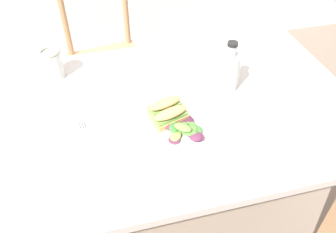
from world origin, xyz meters
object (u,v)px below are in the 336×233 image
(fork_on_napkin, at_px, (86,138))
(bottle_cold_brew, at_px, (229,73))
(plate_lunch, at_px, (171,128))
(sandwich_half_front, at_px, (171,116))
(mason_jar_iced_tea, at_px, (52,65))
(dining_table, at_px, (158,133))
(sandwich_half_back, at_px, (165,107))
(chair_wooden_far, at_px, (107,60))

(fork_on_napkin, relative_size, bottle_cold_brew, 0.97)
(plate_lunch, bearing_deg, bottle_cold_brew, 32.14)
(plate_lunch, xyz_separation_m, sandwich_half_front, (0.00, 0.02, 0.03))
(sandwich_half_front, xyz_separation_m, mason_jar_iced_tea, (-0.36, 0.38, 0.01))
(fork_on_napkin, bearing_deg, dining_table, 19.15)
(dining_table, height_order, sandwich_half_front, sandwich_half_front)
(sandwich_half_back, relative_size, mason_jar_iced_tea, 1.06)
(chair_wooden_far, xyz_separation_m, plate_lunch, (0.13, -0.92, 0.30))
(bottle_cold_brew, relative_size, mason_jar_iced_tea, 1.64)
(sandwich_half_back, bearing_deg, sandwich_half_front, -82.90)
(sandwich_half_front, bearing_deg, plate_lunch, -101.20)
(dining_table, bearing_deg, sandwich_half_back, -66.82)
(plate_lunch, distance_m, mason_jar_iced_tea, 0.54)
(dining_table, xyz_separation_m, sandwich_half_back, (0.02, -0.04, 0.16))
(sandwich_half_front, height_order, bottle_cold_brew, bottle_cold_brew)
(plate_lunch, relative_size, fork_on_napkin, 1.57)
(chair_wooden_far, relative_size, mason_jar_iced_tea, 7.42)
(fork_on_napkin, distance_m, mason_jar_iced_tea, 0.39)
(chair_wooden_far, height_order, bottle_cold_brew, bottle_cold_brew)
(dining_table, xyz_separation_m, chair_wooden_far, (-0.11, 0.81, -0.17))
(plate_lunch, xyz_separation_m, mason_jar_iced_tea, (-0.36, 0.40, 0.05))
(sandwich_half_front, relative_size, bottle_cold_brew, 0.65)
(dining_table, bearing_deg, sandwich_half_front, -75.64)
(dining_table, relative_size, plate_lunch, 4.86)
(bottle_cold_brew, bearing_deg, mason_jar_iced_tea, 159.13)
(sandwich_half_front, height_order, sandwich_half_back, same)
(plate_lunch, distance_m, fork_on_napkin, 0.27)
(dining_table, distance_m, bottle_cold_brew, 0.34)
(chair_wooden_far, height_order, sandwich_half_front, chair_wooden_far)
(chair_wooden_far, bearing_deg, sandwich_half_front, -81.32)
(fork_on_napkin, height_order, mason_jar_iced_tea, mason_jar_iced_tea)
(sandwich_half_back, distance_m, mason_jar_iced_tea, 0.48)
(chair_wooden_far, distance_m, fork_on_napkin, 0.96)
(dining_table, relative_size, fork_on_napkin, 7.62)
(plate_lunch, relative_size, sandwich_half_back, 2.33)
(dining_table, distance_m, plate_lunch, 0.17)
(dining_table, height_order, mason_jar_iced_tea, mason_jar_iced_tea)
(bottle_cold_brew, bearing_deg, fork_on_napkin, -165.33)
(chair_wooden_far, relative_size, sandwich_half_front, 6.97)
(dining_table, xyz_separation_m, fork_on_napkin, (-0.25, -0.09, 0.12))
(sandwich_half_front, bearing_deg, sandwich_half_back, 97.10)
(chair_wooden_far, xyz_separation_m, sandwich_half_front, (0.14, -0.90, 0.33))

